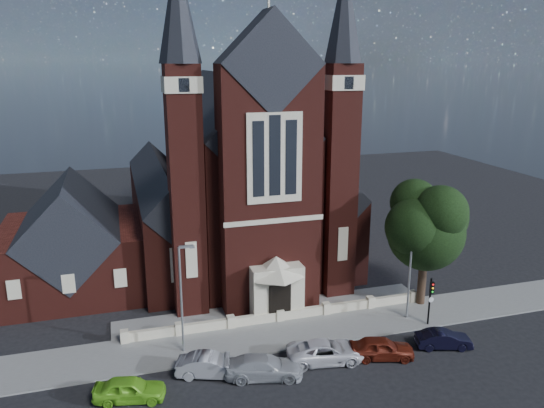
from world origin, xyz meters
The scene contains 16 objects.
ground centered at (0.00, 15.00, 0.00)m, with size 120.00×120.00×0.00m, color black.
pavement_strip centered at (0.00, 4.50, 0.00)m, with size 60.00×5.00×0.12m, color slate.
forecourt_paving centered at (0.00, 8.50, 0.00)m, with size 26.00×3.00×0.14m, color slate.
forecourt_wall centered at (0.00, 6.50, 0.00)m, with size 24.00×0.40×0.90m, color beige.
church centered at (0.00, 22.94, 8.19)m, with size 20.01×34.90×29.20m.
parish_hall centered at (-16.00, 18.00, 4.01)m, with size 12.00×12.20×10.24m.
street_tree centered at (12.60, 5.71, 6.96)m, with size 6.40×6.60×10.70m.
street_lamp_left centered at (-7.91, 4.00, 4.60)m, with size 1.16×0.22×8.09m.
street_lamp_right centered at (10.09, 4.00, 4.60)m, with size 1.16×0.22×8.09m.
traffic_signal centered at (11.00, 2.43, 2.58)m, with size 0.28×0.42×4.00m.
car_lime_van centered at (-11.89, -0.55, 0.75)m, with size 1.76×4.38×1.49m, color #7AD129.
car_silver_a centered at (-6.63, 0.57, 0.75)m, with size 1.60×4.58×1.51m, color #9C9DA3.
car_silver_b centered at (-3.34, -0.59, 0.75)m, with size 2.11×5.20×1.51m, color #A7AAAF.
car_white_suv centered at (1.30, 0.05, 0.75)m, with size 2.49×5.40×1.50m, color white.
car_dark_red centered at (5.22, -0.70, 0.77)m, with size 1.82×4.53×1.54m, color #611D10.
car_navy centered at (10.20, -0.75, 0.66)m, with size 1.40×4.02×1.32m, color black.
Camera 1 is at (-11.65, -30.22, 20.27)m, focal length 35.00 mm.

